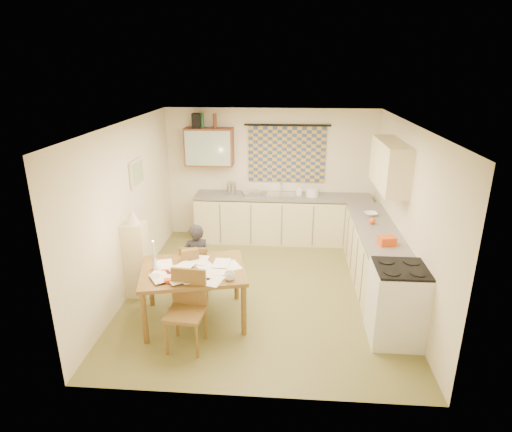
# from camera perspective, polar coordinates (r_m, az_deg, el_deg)

# --- Properties ---
(floor) EXTENTS (4.00, 4.50, 0.02)m
(floor) POSITION_cam_1_polar(r_m,az_deg,el_deg) (6.65, 1.02, -9.81)
(floor) COLOR olive
(floor) RESTS_ON ground
(ceiling) EXTENTS (4.00, 4.50, 0.02)m
(ceiling) POSITION_cam_1_polar(r_m,az_deg,el_deg) (5.85, 1.17, 12.25)
(ceiling) COLOR white
(ceiling) RESTS_ON floor
(wall_back) EXTENTS (4.00, 0.02, 2.50)m
(wall_back) POSITION_cam_1_polar(r_m,az_deg,el_deg) (8.30, 1.98, 5.59)
(wall_back) COLOR #EFE4C2
(wall_back) RESTS_ON floor
(wall_front) EXTENTS (4.00, 0.02, 2.50)m
(wall_front) POSITION_cam_1_polar(r_m,az_deg,el_deg) (4.07, -0.75, -9.91)
(wall_front) COLOR #EFE4C2
(wall_front) RESTS_ON floor
(wall_left) EXTENTS (0.02, 4.50, 2.50)m
(wall_left) POSITION_cam_1_polar(r_m,az_deg,el_deg) (6.55, -16.74, 0.91)
(wall_left) COLOR #EFE4C2
(wall_left) RESTS_ON floor
(wall_right) EXTENTS (0.02, 4.50, 2.50)m
(wall_right) POSITION_cam_1_polar(r_m,az_deg,el_deg) (6.36, 19.49, 0.03)
(wall_right) COLOR #EFE4C2
(wall_right) RESTS_ON floor
(window_blind) EXTENTS (1.45, 0.03, 1.05)m
(window_blind) POSITION_cam_1_polar(r_m,az_deg,el_deg) (8.17, 4.12, 8.19)
(window_blind) COLOR navy
(window_blind) RESTS_ON wall_back
(curtain_rod) EXTENTS (1.60, 0.04, 0.04)m
(curtain_rod) POSITION_cam_1_polar(r_m,az_deg,el_deg) (8.06, 4.22, 12.00)
(curtain_rod) COLOR black
(curtain_rod) RESTS_ON wall_back
(wall_cabinet) EXTENTS (0.90, 0.34, 0.70)m
(wall_cabinet) POSITION_cam_1_polar(r_m,az_deg,el_deg) (8.14, -6.25, 9.16)
(wall_cabinet) COLOR #5E2D1E
(wall_cabinet) RESTS_ON wall_back
(wall_cabinet_glass) EXTENTS (0.84, 0.02, 0.64)m
(wall_cabinet_glass) POSITION_cam_1_polar(r_m,az_deg,el_deg) (7.97, -6.47, 8.94)
(wall_cabinet_glass) COLOR #99B2A5
(wall_cabinet_glass) RESTS_ON wall_back
(upper_cabinet_right) EXTENTS (0.34, 1.30, 0.70)m
(upper_cabinet_right) POSITION_cam_1_polar(r_m,az_deg,el_deg) (6.67, 17.41, 6.52)
(upper_cabinet_right) COLOR beige
(upper_cabinet_right) RESTS_ON wall_right
(framed_print) EXTENTS (0.04, 0.50, 0.40)m
(framed_print) POSITION_cam_1_polar(r_m,az_deg,el_deg) (6.78, -15.63, 5.59)
(framed_print) COLOR beige
(framed_print) RESTS_ON wall_left
(print_canvas) EXTENTS (0.01, 0.42, 0.32)m
(print_canvas) POSITION_cam_1_polar(r_m,az_deg,el_deg) (6.77, -15.43, 5.59)
(print_canvas) COLOR beige
(print_canvas) RESTS_ON wall_left
(counter_back) EXTENTS (3.30, 0.62, 0.92)m
(counter_back) POSITION_cam_1_polar(r_m,az_deg,el_deg) (8.23, 3.49, -0.37)
(counter_back) COLOR beige
(counter_back) RESTS_ON floor
(counter_right) EXTENTS (0.62, 2.95, 0.92)m
(counter_right) POSITION_cam_1_polar(r_m,az_deg,el_deg) (6.73, 15.82, -5.85)
(counter_right) COLOR beige
(counter_right) RESTS_ON floor
(stove) EXTENTS (0.64, 0.64, 0.99)m
(stove) POSITION_cam_1_polar(r_m,az_deg,el_deg) (5.60, 18.32, -11.07)
(stove) COLOR white
(stove) RESTS_ON floor
(sink) EXTENTS (0.59, 0.49, 0.10)m
(sink) POSITION_cam_1_polar(r_m,az_deg,el_deg) (8.10, 3.34, 2.48)
(sink) COLOR silver
(sink) RESTS_ON counter_back
(tap) EXTENTS (0.04, 0.04, 0.28)m
(tap) POSITION_cam_1_polar(r_m,az_deg,el_deg) (8.22, 3.41, 4.05)
(tap) COLOR silver
(tap) RESTS_ON counter_back
(dish_rack) EXTENTS (0.43, 0.39, 0.06)m
(dish_rack) POSITION_cam_1_polar(r_m,az_deg,el_deg) (8.10, -0.53, 3.05)
(dish_rack) COLOR silver
(dish_rack) RESTS_ON counter_back
(kettle) EXTENTS (0.24, 0.24, 0.24)m
(kettle) POSITION_cam_1_polar(r_m,az_deg,el_deg) (8.12, -3.29, 3.71)
(kettle) COLOR silver
(kettle) RESTS_ON counter_back
(mixing_bowl) EXTENTS (0.31, 0.31, 0.16)m
(mixing_bowl) POSITION_cam_1_polar(r_m,az_deg,el_deg) (8.08, 7.51, 3.19)
(mixing_bowl) COLOR white
(mixing_bowl) RESTS_ON counter_back
(soap_bottle) EXTENTS (0.11, 0.11, 0.21)m
(soap_bottle) POSITION_cam_1_polar(r_m,az_deg,el_deg) (8.11, 5.73, 3.49)
(soap_bottle) COLOR white
(soap_bottle) RESTS_ON counter_back
(bowl) EXTENTS (0.28, 0.28, 0.05)m
(bowl) POSITION_cam_1_polar(r_m,az_deg,el_deg) (7.24, 15.07, 0.27)
(bowl) COLOR white
(bowl) RESTS_ON counter_right
(orange_bag) EXTENTS (0.25, 0.21, 0.12)m
(orange_bag) POSITION_cam_1_polar(r_m,az_deg,el_deg) (6.11, 17.06, -3.18)
(orange_bag) COLOR #E14C12
(orange_bag) RESTS_ON counter_right
(fruit_orange) EXTENTS (0.10, 0.10, 0.10)m
(fruit_orange) POSITION_cam_1_polar(r_m,az_deg,el_deg) (6.85, 15.25, -0.64)
(fruit_orange) COLOR #E14C12
(fruit_orange) RESTS_ON counter_right
(speaker) EXTENTS (0.18, 0.21, 0.26)m
(speaker) POSITION_cam_1_polar(r_m,az_deg,el_deg) (8.11, -7.92, 12.49)
(speaker) COLOR black
(speaker) RESTS_ON wall_cabinet
(bottle_green) EXTENTS (0.08, 0.08, 0.26)m
(bottle_green) POSITION_cam_1_polar(r_m,az_deg,el_deg) (8.09, -7.20, 12.50)
(bottle_green) COLOR #195926
(bottle_green) RESTS_ON wall_cabinet
(bottle_brown) EXTENTS (0.09, 0.09, 0.26)m
(bottle_brown) POSITION_cam_1_polar(r_m,az_deg,el_deg) (8.04, -5.52, 12.52)
(bottle_brown) COLOR #5E2D1E
(bottle_brown) RESTS_ON wall_cabinet
(dining_table) EXTENTS (1.52, 1.28, 0.75)m
(dining_table) POSITION_cam_1_polar(r_m,az_deg,el_deg) (5.82, -8.22, -10.26)
(dining_table) COLOR brown
(dining_table) RESTS_ON floor
(chair_far) EXTENTS (0.41, 0.41, 0.85)m
(chair_far) POSITION_cam_1_polar(r_m,az_deg,el_deg) (6.40, -7.97, -8.50)
(chair_far) COLOR brown
(chair_far) RESTS_ON floor
(chair_near) EXTENTS (0.47, 0.47, 0.96)m
(chair_near) POSITION_cam_1_polar(r_m,az_deg,el_deg) (5.38, -9.24, -14.10)
(chair_near) COLOR brown
(chair_near) RESTS_ON floor
(person) EXTENTS (0.63, 0.60, 1.15)m
(person) POSITION_cam_1_polar(r_m,az_deg,el_deg) (6.24, -7.92, -6.07)
(person) COLOR black
(person) RESTS_ON floor
(shelf_stand) EXTENTS (0.32, 0.30, 1.14)m
(shelf_stand) POSITION_cam_1_polar(r_m,az_deg,el_deg) (6.50, -15.61, -5.63)
(shelf_stand) COLOR beige
(shelf_stand) RESTS_ON floor
(lampshade) EXTENTS (0.20, 0.20, 0.22)m
(lampshade) POSITION_cam_1_polar(r_m,az_deg,el_deg) (6.25, -16.17, 0.01)
(lampshade) COLOR beige
(lampshade) RESTS_ON shelf_stand
(letter_rack) EXTENTS (0.24, 0.19, 0.16)m
(letter_rack) POSITION_cam_1_polar(r_m,az_deg,el_deg) (5.85, -8.77, -5.13)
(letter_rack) COLOR brown
(letter_rack) RESTS_ON dining_table
(mug) EXTENTS (0.25, 0.25, 0.10)m
(mug) POSITION_cam_1_polar(r_m,az_deg,el_deg) (5.31, -3.53, -7.99)
(mug) COLOR white
(mug) RESTS_ON dining_table
(magazine) EXTENTS (0.50, 0.50, 0.03)m
(magazine) POSITION_cam_1_polar(r_m,az_deg,el_deg) (5.43, -13.09, -8.27)
(magazine) COLOR maroon
(magazine) RESTS_ON dining_table
(book) EXTENTS (0.32, 0.35, 0.02)m
(book) POSITION_cam_1_polar(r_m,az_deg,el_deg) (5.58, -12.45, -7.51)
(book) COLOR #E14C12
(book) RESTS_ON dining_table
(orange_box) EXTENTS (0.14, 0.11, 0.04)m
(orange_box) POSITION_cam_1_polar(r_m,az_deg,el_deg) (5.37, -11.51, -8.44)
(orange_box) COLOR #E14C12
(orange_box) RESTS_ON dining_table
(eyeglasses) EXTENTS (0.13, 0.05, 0.02)m
(eyeglasses) POSITION_cam_1_polar(r_m,az_deg,el_deg) (5.36, -6.87, -8.34)
(eyeglasses) COLOR black
(eyeglasses) RESTS_ON dining_table
(candle_holder) EXTENTS (0.08, 0.08, 0.18)m
(candle_holder) POSITION_cam_1_polar(r_m,az_deg,el_deg) (5.68, -13.38, -6.18)
(candle_holder) COLOR silver
(candle_holder) RESTS_ON dining_table
(candle) EXTENTS (0.03, 0.03, 0.22)m
(candle) POSITION_cam_1_polar(r_m,az_deg,el_deg) (5.60, -13.47, -4.28)
(candle) COLOR white
(candle) RESTS_ON dining_table
(candle_flame) EXTENTS (0.02, 0.02, 0.02)m
(candle_flame) POSITION_cam_1_polar(r_m,az_deg,el_deg) (5.52, -13.59, -3.29)
(candle_flame) COLOR #FFCC66
(candle_flame) RESTS_ON dining_table
(papers) EXTENTS (1.19, 0.93, 0.03)m
(papers) POSITION_cam_1_polar(r_m,az_deg,el_deg) (5.59, -8.42, -7.07)
(papers) COLOR white
(papers) RESTS_ON dining_table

